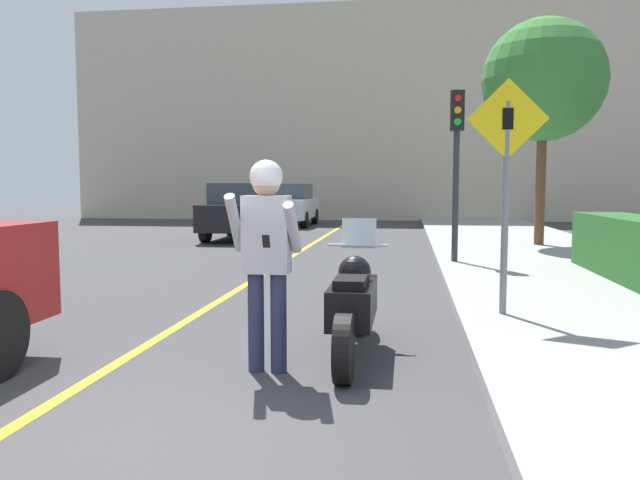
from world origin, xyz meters
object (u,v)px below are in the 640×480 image
(person_biker, at_px, (266,241))
(traffic_light, at_px, (457,143))
(crossing_sign, at_px, (506,174))
(parked_car_black, at_px, (245,211))
(street_tree, at_px, (544,81))
(parked_car_white, at_px, (289,205))
(motorcycle, at_px, (353,304))

(person_biker, distance_m, traffic_light, 7.56)
(crossing_sign, xyz_separation_m, traffic_light, (-0.19, 5.00, 0.69))
(traffic_light, relative_size, parked_car_black, 0.78)
(street_tree, distance_m, parked_car_white, 11.99)
(person_biker, xyz_separation_m, parked_car_white, (-3.50, 19.32, -0.29))
(crossing_sign, bearing_deg, street_tree, 76.25)
(traffic_light, distance_m, street_tree, 4.83)
(person_biker, relative_size, parked_car_black, 0.44)
(traffic_light, xyz_separation_m, street_tree, (2.35, 3.84, 1.74))
(crossing_sign, bearing_deg, parked_car_black, 118.60)
(crossing_sign, relative_size, parked_car_black, 0.64)
(person_biker, xyz_separation_m, street_tree, (4.46, 10.98, 3.03))
(parked_car_black, height_order, parked_car_white, same)
(parked_car_black, xyz_separation_m, parked_car_white, (0.18, 6.21, 0.00))
(parked_car_white, bearing_deg, person_biker, -79.74)
(person_biker, distance_m, parked_car_black, 13.61)
(motorcycle, relative_size, crossing_sign, 0.86)
(person_biker, relative_size, traffic_light, 0.56)
(person_biker, bearing_deg, parked_car_white, 100.26)
(traffic_light, bearing_deg, person_biker, -106.47)
(motorcycle, relative_size, person_biker, 1.26)
(crossing_sign, bearing_deg, parked_car_white, 108.65)
(crossing_sign, distance_m, street_tree, 9.42)
(crossing_sign, relative_size, traffic_light, 0.82)
(parked_car_white, bearing_deg, traffic_light, -65.27)
(traffic_light, bearing_deg, motorcycle, -102.33)
(street_tree, relative_size, parked_car_white, 1.32)
(person_biker, xyz_separation_m, crossing_sign, (2.30, 2.14, 0.61))
(traffic_light, xyz_separation_m, parked_car_black, (-5.79, 5.96, -1.58))
(street_tree, distance_m, parked_car_black, 9.04)
(person_biker, relative_size, parked_car_white, 0.44)
(person_biker, bearing_deg, parked_car_black, 105.67)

